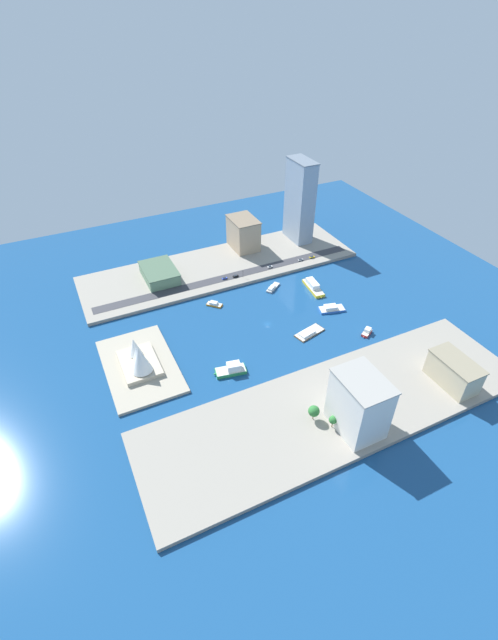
% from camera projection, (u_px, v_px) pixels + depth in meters
% --- Properties ---
extents(ground_plane, '(440.00, 440.00, 0.00)m').
position_uv_depth(ground_plane, '(267.00, 324.00, 324.52)').
color(ground_plane, navy).
extents(quay_west, '(70.00, 240.00, 2.73)m').
position_uv_depth(quay_west, '(337.00, 407.00, 260.28)').
color(quay_west, gray).
rests_on(quay_west, ground_plane).
extents(quay_east, '(70.00, 240.00, 2.73)m').
position_uv_depth(quay_east, '(221.00, 266.00, 387.08)').
color(quay_east, gray).
rests_on(quay_east, ground_plane).
extents(peninsula_point, '(71.54, 44.23, 2.00)m').
position_uv_depth(peninsula_point, '(140.00, 366.00, 288.14)').
color(peninsula_point, '#A89E89').
rests_on(peninsula_point, ground_plane).
extents(road_strip, '(9.57, 228.00, 0.15)m').
position_uv_depth(road_strip, '(230.00, 276.00, 371.25)').
color(road_strip, '#38383D').
rests_on(road_strip, quay_east).
extents(yacht_sleek_gray, '(13.22, 15.90, 3.05)m').
position_uv_depth(yacht_sleek_gray, '(273.00, 288.00, 360.83)').
color(yacht_sleek_gray, '#999EA3').
rests_on(yacht_sleek_gray, ground_plane).
extents(catamaran_blue, '(13.28, 21.29, 4.23)m').
position_uv_depth(catamaran_blue, '(331.00, 308.00, 337.30)').
color(catamaran_blue, blue).
rests_on(catamaran_blue, ground_plane).
extents(water_taxi_orange, '(11.97, 12.00, 3.15)m').
position_uv_depth(water_taxi_orange, '(214.00, 304.00, 342.43)').
color(water_taxi_orange, orange).
rests_on(water_taxi_orange, ground_plane).
extents(tugboat_red, '(8.82, 11.18, 4.43)m').
position_uv_depth(tugboat_red, '(367.00, 332.00, 314.60)').
color(tugboat_red, red).
rests_on(tugboat_red, ground_plane).
extents(barge_flat_brown, '(14.29, 23.96, 2.66)m').
position_uv_depth(barge_flat_brown, '(309.00, 333.00, 315.07)').
color(barge_flat_brown, brown).
rests_on(barge_flat_brown, ground_plane).
extents(ferry_yellow_fast, '(28.89, 10.84, 6.48)m').
position_uv_depth(ferry_yellow_fast, '(313.00, 286.00, 359.90)').
color(ferry_yellow_fast, yellow).
rests_on(ferry_yellow_fast, ground_plane).
extents(ferry_green_doubledeck, '(11.96, 22.08, 7.17)m').
position_uv_depth(ferry_green_doubledeck, '(231.00, 369.00, 283.38)').
color(ferry_green_doubledeck, '#2D8C4C').
rests_on(ferry_green_doubledeck, ground_plane).
extents(tower_tall_glass, '(31.97, 15.86, 74.97)m').
position_uv_depth(tower_tall_glass, '(300.00, 201.00, 403.28)').
color(tower_tall_glass, '#8C9EB2').
rests_on(tower_tall_glass, quay_east).
extents(apartment_midrise_tan, '(31.21, 22.27, 28.54)m').
position_uv_depth(apartment_midrise_tan, '(243.00, 233.00, 403.10)').
color(apartment_midrise_tan, tan).
rests_on(apartment_midrise_tan, quay_east).
extents(hotel_broad_white, '(30.66, 22.75, 36.12)m').
position_uv_depth(hotel_broad_white, '(359.00, 404.00, 236.43)').
color(hotel_broad_white, silver).
rests_on(hotel_broad_white, quay_west).
extents(terminal_long_green, '(37.69, 26.35, 9.98)m').
position_uv_depth(terminal_long_green, '(159.00, 273.00, 365.99)').
color(terminal_long_green, slate).
rests_on(terminal_long_green, quay_east).
extents(office_block_beige, '(31.89, 16.98, 18.27)m').
position_uv_depth(office_block_beige, '(454.00, 372.00, 268.42)').
color(office_block_beige, '#C6B793').
rests_on(office_block_beige, quay_west).
extents(sedan_silver, '(2.01, 4.77, 1.47)m').
position_uv_depth(sedan_silver, '(300.00, 260.00, 391.60)').
color(sedan_silver, black).
rests_on(sedan_silver, road_strip).
extents(suv_black, '(1.82, 4.92, 1.76)m').
position_uv_depth(suv_black, '(236.00, 276.00, 369.95)').
color(suv_black, black).
rests_on(suv_black, road_strip).
extents(van_white, '(2.14, 4.39, 1.75)m').
position_uv_depth(van_white, '(270.00, 267.00, 382.15)').
color(van_white, black).
rests_on(van_white, road_strip).
extents(hatchback_blue, '(1.88, 4.43, 1.54)m').
position_uv_depth(hatchback_blue, '(225.00, 278.00, 367.51)').
color(hatchback_blue, black).
rests_on(hatchback_blue, road_strip).
extents(taxi_yellow_cab, '(1.89, 4.97, 1.63)m').
position_uv_depth(taxi_yellow_cab, '(312.00, 257.00, 395.32)').
color(taxi_yellow_cab, black).
rests_on(taxi_yellow_cab, road_strip).
extents(traffic_light_waterfront, '(0.36, 0.36, 6.50)m').
position_uv_depth(traffic_light_waterfront, '(243.00, 273.00, 367.69)').
color(traffic_light_waterfront, black).
rests_on(traffic_light_waterfront, quay_east).
extents(opera_landmark, '(33.79, 23.41, 20.93)m').
position_uv_depth(opera_landmark, '(139.00, 358.00, 281.17)').
color(opera_landmark, '#BCAD93').
rests_on(opera_landmark, peninsula_point).
extents(park_tree_cluster, '(15.04, 12.17, 9.97)m').
position_uv_depth(park_tree_cluster, '(319.00, 413.00, 246.15)').
color(park_tree_cluster, brown).
rests_on(park_tree_cluster, quay_west).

